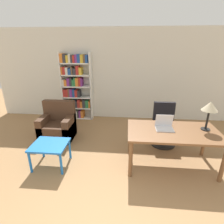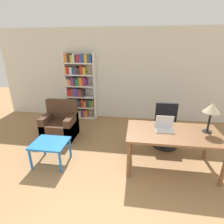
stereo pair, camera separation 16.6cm
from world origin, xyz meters
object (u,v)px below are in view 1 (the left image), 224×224
side_table_blue (50,147)px  armchair (58,126)px  office_chair (164,127)px  bookshelf (75,88)px  table_lamp (210,107)px  desk (173,135)px  laptop (164,126)px

side_table_blue → armchair: bearing=104.6°
office_chair → bookshelf: size_ratio=0.48×
office_chair → side_table_blue: (-2.30, -1.07, -0.02)m
table_lamp → office_chair: 1.22m
desk → bookshelf: bearing=138.1°
laptop → office_chair: 0.88m
laptop → side_table_blue: size_ratio=0.49×
desk → table_lamp: table_lamp is taller
laptop → office_chair: size_ratio=0.33×
office_chair → side_table_blue: size_ratio=1.50×
bookshelf → desk: bearing=-41.9°
office_chair → armchair: 2.59m
office_chair → side_table_blue: 2.54m
desk → side_table_blue: 2.31m
laptop → side_table_blue: laptop is taller
desk → table_lamp: 0.80m
side_table_blue → armchair: 1.14m
table_lamp → armchair: (-3.17, 0.78, -0.87)m
office_chair → bookshelf: 2.87m
office_chair → armchair: (-2.59, 0.03, -0.12)m
desk → bookshelf: 3.32m
table_lamp → armchair: 3.38m
laptop → armchair: bearing=161.5°
table_lamp → desk: bearing=-170.3°
armchair → bookshelf: size_ratio=0.45×
desk → armchair: 2.74m
side_table_blue → bookshelf: bookshelf is taller
desk → laptop: size_ratio=5.15×
table_lamp → laptop: bearing=-178.1°
side_table_blue → bookshelf: (-0.17, 2.42, 0.60)m
laptop → table_lamp: bearing=1.9°
desk → side_table_blue: bearing=-174.7°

